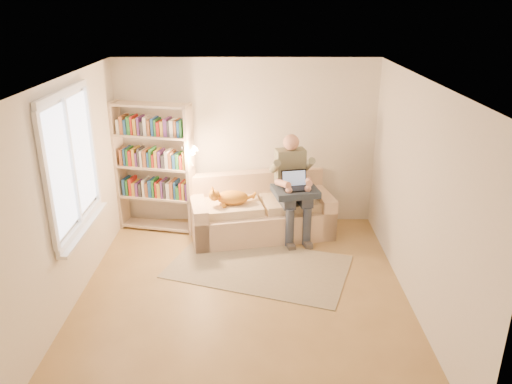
{
  "coord_description": "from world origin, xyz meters",
  "views": [
    {
      "loc": [
        0.18,
        -5.26,
        3.41
      ],
      "look_at": [
        0.15,
        1.0,
        0.97
      ],
      "focal_mm": 35.0,
      "sensor_mm": 36.0,
      "label": 1
    }
  ],
  "objects_px": {
    "sofa": "(260,213)",
    "person": "(292,181)",
    "cat": "(228,197)",
    "bookshelf": "(154,162)",
    "laptop": "(298,184)"
  },
  "relations": [
    {
      "from": "cat",
      "to": "bookshelf",
      "type": "xyz_separation_m",
      "value": [
        -1.13,
        0.39,
        0.42
      ]
    },
    {
      "from": "sofa",
      "to": "person",
      "type": "height_order",
      "value": "person"
    },
    {
      "from": "cat",
      "to": "bookshelf",
      "type": "height_order",
      "value": "bookshelf"
    },
    {
      "from": "person",
      "to": "sofa",
      "type": "bearing_deg",
      "value": 160.58
    },
    {
      "from": "sofa",
      "to": "person",
      "type": "bearing_deg",
      "value": -19.42
    },
    {
      "from": "sofa",
      "to": "laptop",
      "type": "height_order",
      "value": "laptop"
    },
    {
      "from": "laptop",
      "to": "bookshelf",
      "type": "distance_m",
      "value": 2.18
    },
    {
      "from": "person",
      "to": "cat",
      "type": "xyz_separation_m",
      "value": [
        -0.95,
        -0.18,
        -0.19
      ]
    },
    {
      "from": "laptop",
      "to": "sofa",
      "type": "bearing_deg",
      "value": 148.06
    },
    {
      "from": "sofa",
      "to": "cat",
      "type": "bearing_deg",
      "value": -165.23
    },
    {
      "from": "cat",
      "to": "bookshelf",
      "type": "bearing_deg",
      "value": 148.86
    },
    {
      "from": "sofa",
      "to": "laptop",
      "type": "relative_size",
      "value": 5.27
    },
    {
      "from": "cat",
      "to": "laptop",
      "type": "xyz_separation_m",
      "value": [
        1.01,
        0.04,
        0.2
      ]
    },
    {
      "from": "person",
      "to": "cat",
      "type": "relative_size",
      "value": 2.25
    },
    {
      "from": "cat",
      "to": "person",
      "type": "bearing_deg",
      "value": -1.42
    }
  ]
}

